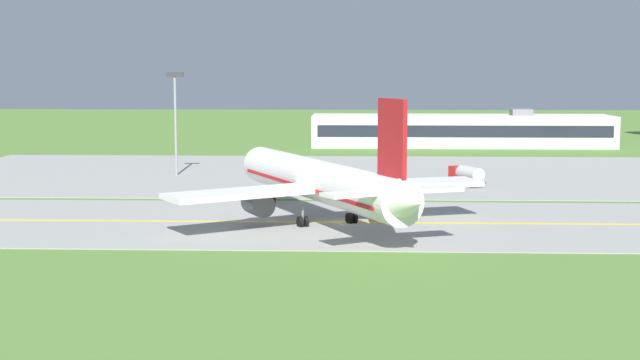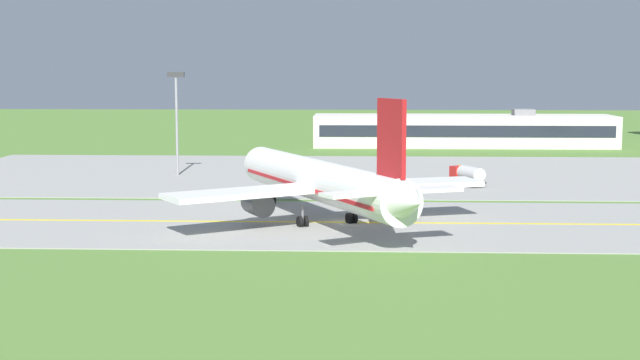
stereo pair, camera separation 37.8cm
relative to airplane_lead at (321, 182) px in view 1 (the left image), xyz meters
name	(u,v)px [view 1 (the left image)]	position (x,y,z in m)	size (l,w,h in m)	color
ground_plane	(346,223)	(2.49, 0.06, -4.13)	(500.00, 500.00, 0.00)	#517A33
taxiway_strip	(346,223)	(2.49, 0.06, -4.08)	(240.00, 28.00, 0.10)	gray
apron_pad	(419,174)	(12.49, 42.06, -4.08)	(140.00, 52.00, 0.10)	gray
taxiway_centreline	(346,222)	(2.49, 0.06, -4.03)	(220.00, 0.60, 0.01)	yellow
airplane_lead	(321,182)	(0.00, 0.00, 0.00)	(30.69, 37.05, 12.70)	white
service_truck_baggage	(466,174)	(17.74, 29.30, -2.60)	(4.31, 6.32, 2.65)	red
terminal_building	(461,131)	(23.97, 90.24, -1.04)	(58.28, 12.33, 7.35)	beige
apron_light_mast	(175,110)	(-22.19, 38.94, 5.19)	(2.40, 0.50, 14.70)	gray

